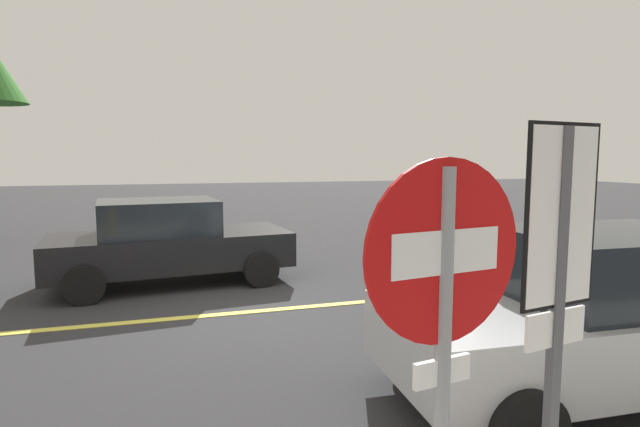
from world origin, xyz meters
TOP-DOWN VIEW (x-y plane):
  - ground_plane at (0.00, 0.00)m, footprint 80.00×80.00m
  - lane_marking_centre at (3.00, 0.00)m, footprint 28.00×0.16m
  - stop_sign at (-0.05, -5.70)m, footprint 0.75×0.14m
  - speed_limit_sign at (0.89, -5.29)m, footprint 0.53×0.11m
  - car_black_crossing at (-1.11, 2.25)m, footprint 4.45×2.43m
  - car_silver_behind_van at (2.86, -3.68)m, footprint 4.15×2.14m

SIDE VIEW (x-z plane):
  - ground_plane at x=0.00m, z-range 0.00..0.00m
  - lane_marking_centre at x=3.00m, z-range 0.00..0.01m
  - car_black_crossing at x=-1.11m, z-range 0.01..1.57m
  - car_silver_behind_van at x=2.86m, z-range 0.00..1.63m
  - stop_sign at x=-0.05m, z-range 0.43..2.77m
  - speed_limit_sign at x=0.89m, z-range 0.50..3.02m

